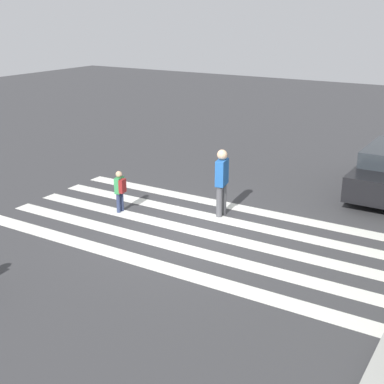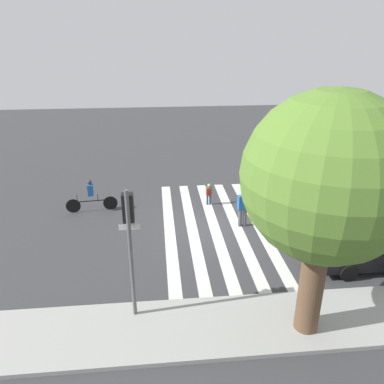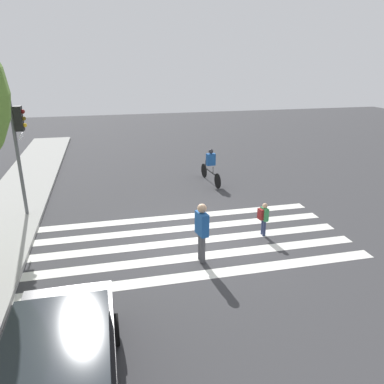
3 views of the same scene
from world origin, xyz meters
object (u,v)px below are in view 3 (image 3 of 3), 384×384
Objects in this scene: cyclist_mid_street at (211,165)px; pedestrian_adult_tall_backpack at (202,229)px; traffic_light at (19,138)px; pedestrian_child_with_backpack at (263,217)px; car_parked_silver_sedan at (60,376)px.

pedestrian_adult_tall_backpack is at bearing 156.70° from cyclist_mid_street.
traffic_light reaches higher than pedestrian_child_with_backpack.
pedestrian_adult_tall_backpack is 2.70m from pedestrian_child_with_backpack.
traffic_light is at bearing -124.13° from pedestrian_child_with_backpack.
pedestrian_adult_tall_backpack reaches higher than cyclist_mid_street.
pedestrian_child_with_backpack is 0.25× the size of car_parked_silver_sedan.
traffic_light is 8.80m from pedestrian_child_with_backpack.
traffic_light is 8.26m from cyclist_mid_street.
car_parked_silver_sedan is at bearing 147.54° from cyclist_mid_street.
traffic_light reaches higher than pedestrian_adult_tall_backpack.
pedestrian_adult_tall_backpack is 5.49m from car_parked_silver_sedan.
cyclist_mid_street is at bearing 171.01° from pedestrian_child_with_backpack.
cyclist_mid_street reaches higher than car_parked_silver_sedan.
car_parked_silver_sedan is (-11.22, 5.73, -0.14)m from cyclist_mid_street.
pedestrian_adult_tall_backpack is at bearing -130.46° from traffic_light.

